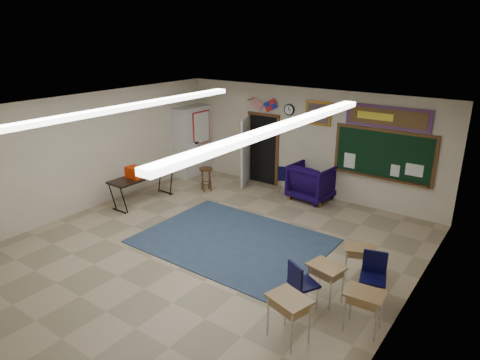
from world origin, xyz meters
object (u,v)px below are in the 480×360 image
Objects in this scene: wingback_armchair at (312,182)px; student_desk_front_left at (325,281)px; student_desk_front_right at (359,260)px; folding_table at (143,187)px; wooden_stool at (206,179)px.

student_desk_front_left is (2.37, -4.19, -0.12)m from wingback_armchair.
student_desk_front_right is at bearing 92.11° from student_desk_front_left.
wooden_stool is (0.82, 1.70, -0.07)m from folding_table.
wooden_stool is (-5.17, 2.95, -0.03)m from student_desk_front_left.
folding_table is 2.76× the size of wooden_stool.
wooden_stool reaches higher than student_desk_front_right.
student_desk_front_left is 5.95m from wooden_stool.
student_desk_front_left is 1.07× the size of student_desk_front_right.
wingback_armchair is 1.62× the size of wooden_stool.
student_desk_front_left is at bearing -122.78° from student_desk_front_right.
student_desk_front_right is 5.68m from wooden_stool.
student_desk_front_right is at bearing 134.82° from wingback_armchair.
student_desk_front_right is at bearing -19.45° from wooden_stool.
wingback_armchair is 1.60× the size of student_desk_front_left.
folding_table is (-3.62, -2.93, -0.08)m from wingback_armchair.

